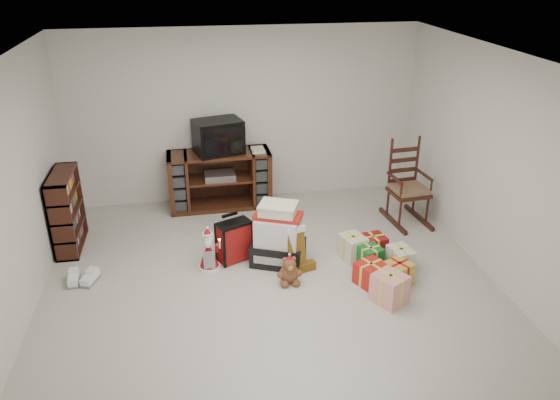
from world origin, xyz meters
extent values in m
cube|color=#B9B5A9|center=(0.00, 0.00, -0.01)|extent=(5.00, 5.00, 0.01)
cube|color=silver|center=(0.00, 0.00, 2.50)|extent=(5.00, 5.00, 0.01)
cube|color=silver|center=(0.00, 2.50, 1.25)|extent=(5.00, 0.01, 2.50)
cube|color=silver|center=(0.00, -2.50, 1.25)|extent=(5.00, 0.01, 2.50)
cube|color=silver|center=(-2.50, 0.00, 1.25)|extent=(0.01, 5.00, 2.50)
cube|color=silver|center=(2.50, 0.00, 1.25)|extent=(0.01, 5.00, 2.50)
cube|color=#482114|center=(-0.39, 2.21, 0.41)|extent=(1.45, 0.54, 0.82)
cube|color=#AFAFB1|center=(-0.39, 2.18, 0.49)|extent=(0.44, 0.32, 0.08)
cube|color=#3C1710|center=(-2.34, 1.34, 0.49)|extent=(0.27, 0.81, 0.98)
cube|color=#3C1710|center=(2.09, 1.28, 0.43)|extent=(0.52, 0.51, 0.05)
cube|color=#876649|center=(2.09, 1.28, 0.48)|extent=(0.48, 0.47, 0.05)
cube|color=#3C1710|center=(2.09, 1.49, 0.82)|extent=(0.41, 0.10, 0.73)
cube|color=#3C1710|center=(2.09, 1.28, 0.03)|extent=(0.56, 0.83, 0.05)
cube|color=black|center=(0.16, 0.50, 0.14)|extent=(0.72, 0.64, 0.27)
cube|color=silver|center=(0.16, 0.50, 0.44)|extent=(0.61, 0.55, 0.33)
cube|color=#AB1A13|center=(0.16, 0.50, 0.62)|extent=(0.61, 0.48, 0.05)
cube|color=beige|center=(0.16, 0.50, 0.70)|extent=(0.50, 0.44, 0.11)
cube|color=maroon|center=(-0.34, 0.65, 0.25)|extent=(0.44, 0.35, 0.51)
cube|color=black|center=(-0.34, 0.74, 0.57)|extent=(0.20, 0.11, 0.03)
ellipsoid|color=brown|center=(0.21, 0.06, 0.11)|extent=(0.22, 0.19, 0.23)
sphere|color=brown|center=(0.21, 0.03, 0.25)|extent=(0.15, 0.15, 0.15)
cone|color=maroon|center=(0.26, 0.61, 0.19)|extent=(0.26, 0.26, 0.37)
sphere|color=beige|center=(0.26, 0.61, 0.42)|extent=(0.13, 0.13, 0.13)
cone|color=maroon|center=(0.26, 0.61, 0.52)|extent=(0.11, 0.11, 0.09)
cylinder|color=silver|center=(0.40, 0.51, 0.38)|extent=(0.02, 0.02, 0.11)
cone|color=maroon|center=(-0.66, 0.51, 0.18)|extent=(0.25, 0.25, 0.35)
sphere|color=beige|center=(-0.66, 0.51, 0.40)|extent=(0.12, 0.12, 0.12)
cone|color=maroon|center=(-0.66, 0.51, 0.49)|extent=(0.11, 0.11, 0.09)
cylinder|color=silver|center=(-0.53, 0.42, 0.36)|extent=(0.02, 0.02, 0.11)
cube|color=white|center=(-2.18, 0.44, 0.05)|extent=(0.14, 0.29, 0.10)
cube|color=white|center=(-2.00, 0.44, 0.05)|extent=(0.21, 0.30, 0.10)
cube|color=#AB1A13|center=(1.07, -0.05, 0.14)|extent=(0.28, 0.28, 0.28)
cube|color=#1B6E24|center=(1.29, 0.22, 0.14)|extent=(0.28, 0.28, 0.28)
cube|color=gold|center=(1.34, -0.21, 0.14)|extent=(0.28, 0.28, 0.28)
cube|color=silver|center=(1.02, -0.42, 0.14)|extent=(0.28, 0.28, 0.28)
cube|color=silver|center=(1.56, 0.01, 0.14)|extent=(0.28, 0.28, 0.28)
cube|color=maroon|center=(1.51, 0.44, 0.14)|extent=(0.28, 0.28, 0.28)
cube|color=beige|center=(1.24, 0.49, 0.14)|extent=(0.28, 0.28, 0.28)
cube|color=black|center=(-0.39, 2.21, 1.06)|extent=(0.74, 0.60, 0.47)
cube|color=black|center=(-0.39, 1.98, 1.06)|extent=(0.53, 0.16, 0.38)
camera|label=1|loc=(-0.77, -5.06, 3.42)|focal=35.00mm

